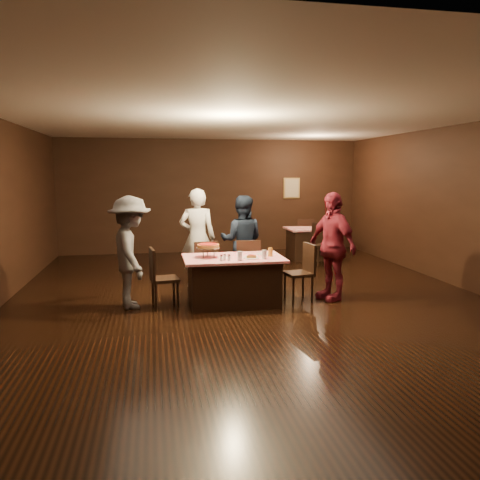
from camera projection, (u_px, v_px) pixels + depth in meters
name	position (u px, v px, depth m)	size (l,w,h in m)	color
room	(251.00, 171.00, 7.58)	(10.00, 10.04, 3.02)	black
main_table	(233.00, 280.00, 7.57)	(1.60, 1.00, 0.77)	red
back_table	(313.00, 243.00, 11.56)	(1.30, 0.90, 0.77)	#B70C15
chair_far_left	(204.00, 267.00, 8.22)	(0.42, 0.42, 0.95)	black
chair_far_right	(248.00, 265.00, 8.36)	(0.42, 0.42, 0.95)	black
chair_end_left	(165.00, 278.00, 7.36)	(0.42, 0.42, 0.95)	black
chair_end_right	(299.00, 272.00, 7.76)	(0.42, 0.42, 0.95)	black
chair_back_near	(323.00, 244.00, 10.87)	(0.42, 0.42, 0.95)	black
chair_back_far	(305.00, 237.00, 12.13)	(0.42, 0.42, 0.95)	black
diner_white_jacket	(197.00, 238.00, 8.67)	(0.67, 0.44, 1.83)	silver
diner_navy_hoodie	(242.00, 241.00, 8.79)	(0.83, 0.64, 1.70)	black
diner_grey_knit	(131.00, 252.00, 7.31)	(1.14, 0.65, 1.76)	#58595E
diner_red_shirt	(332.00, 246.00, 7.78)	(1.06, 0.44, 1.80)	maroon
pizza_stand	(208.00, 246.00, 7.47)	(0.38, 0.38, 0.22)	black
plate_with_slice	(251.00, 257.00, 7.39)	(0.25, 0.25, 0.06)	white
plate_empty	(264.00, 254.00, 7.76)	(0.25, 0.25, 0.01)	white
glass_front_left	(240.00, 256.00, 7.23)	(0.08, 0.08, 0.14)	silver
glass_front_right	(264.00, 254.00, 7.35)	(0.08, 0.08, 0.14)	silver
glass_amber	(270.00, 252.00, 7.57)	(0.08, 0.08, 0.14)	#BF7F26
condiments	(225.00, 257.00, 7.20)	(0.17, 0.10, 0.09)	silver
napkin_center	(252.00, 256.00, 7.57)	(0.16, 0.16, 0.01)	white
napkin_left	(225.00, 258.00, 7.44)	(0.16, 0.16, 0.01)	white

